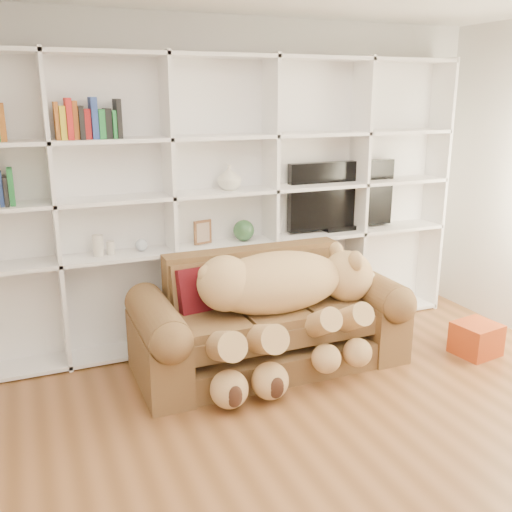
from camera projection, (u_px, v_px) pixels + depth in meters
name	position (u px, v px, depth m)	size (l,w,h in m)	color
floor	(370.00, 501.00, 3.03)	(5.00, 5.00, 0.00)	brown
wall_back	(214.00, 183.00, 4.87)	(5.00, 0.02, 2.70)	silver
bookshelf	(192.00, 192.00, 4.68)	(4.43, 0.35, 2.40)	white
sofa	(268.00, 324.00, 4.50)	(2.09, 0.90, 0.88)	brown
teddy_bear	(283.00, 297.00, 4.28)	(1.60, 0.87, 0.93)	#DFB46F
throw_pillow	(200.00, 291.00, 4.36)	(0.37, 0.12, 0.37)	#5A100F
gift_box	(476.00, 339.00, 4.71)	(0.33, 0.31, 0.27)	#B54218
tv	(341.00, 196.00, 5.23)	(1.07, 0.18, 0.63)	black
picture_frame	(203.00, 232.00, 4.74)	(0.16, 0.03, 0.20)	brown
green_vase	(244.00, 230.00, 4.88)	(0.18, 0.18, 0.18)	#2C5731
figurine_tall	(98.00, 245.00, 4.43)	(0.08, 0.08, 0.17)	beige
figurine_short	(111.00, 248.00, 4.47)	(0.06, 0.06, 0.11)	beige
snow_globe	(142.00, 245.00, 4.57)	(0.10, 0.10, 0.10)	silver
shelf_vase	(229.00, 177.00, 4.71)	(0.20, 0.20, 0.21)	silver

